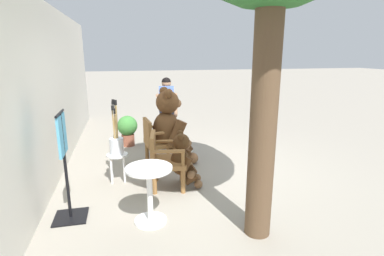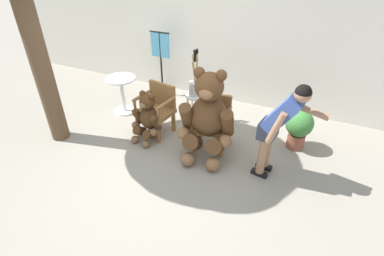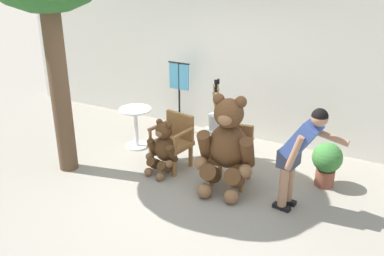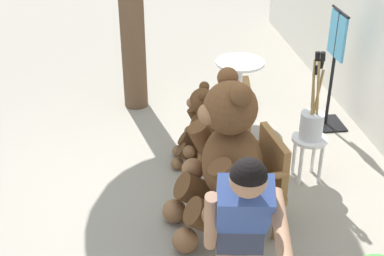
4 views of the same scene
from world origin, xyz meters
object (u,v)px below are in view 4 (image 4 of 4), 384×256
Objects in this scene: brush_bucket at (312,120)px; round_side_table at (239,83)px; teddy_bear_small at (200,127)px; white_stool at (309,147)px; clothing_display_stand at (333,68)px; teddy_bear_large at (223,160)px; person_visitor at (242,224)px; wooden_chair_right at (253,180)px; wooden_chair_left at (229,123)px.

round_side_table is at bearing -163.72° from brush_bucket.
teddy_bear_small reaches higher than white_stool.
round_side_table is 0.53× the size of clothing_display_stand.
teddy_bear_large is at bearing 1.66° from teddy_bear_small.
person_visitor is at bearing -12.32° from round_side_table.
teddy_bear_small reaches higher than wooden_chair_right.
teddy_bear_large is 1.07m from person_visitor.
clothing_display_stand is (-1.02, 0.59, 0.36)m from white_stool.
person_visitor is 1.71× the size of brush_bucket.
round_side_table is at bearing -163.70° from white_stool.
brush_bucket is (0.00, -0.00, 0.29)m from white_stool.
teddy_bear_small is at bearing -68.83° from clothing_display_stand.
wooden_chair_left is 1.46m from clothing_display_stand.
wooden_chair_right is at bearing 93.52° from teddy_bear_large.
white_stool is at bearing 147.91° from person_visitor.
teddy_bear_large is at bearing -56.50° from white_stool.
white_stool is 0.34× the size of clothing_display_stand.
wooden_chair_right is 1.07m from teddy_bear_small.
person_visitor is 2.00m from brush_bucket.
teddy_bear_large reaches higher than white_stool.
teddy_bear_large reaches higher than wooden_chair_right.
clothing_display_stand is (-0.61, 1.58, 0.29)m from teddy_bear_small.
wooden_chair_right is at bearing 15.55° from teddy_bear_small.
brush_bucket reaches higher than round_side_table.
teddy_bear_small is 0.64× the size of clothing_display_stand.
brush_bucket is (-0.62, 0.71, 0.18)m from wooden_chair_right.
brush_bucket reaches higher than teddy_bear_small.
teddy_bear_small is (-1.05, -0.03, -0.27)m from teddy_bear_large.
teddy_bear_small is 1.72m from clothing_display_stand.
brush_bucket is at bearing 131.30° from wooden_chair_right.
brush_bucket is (0.41, 1.00, 0.22)m from teddy_bear_small.
person_visitor is 2.06m from white_stool.
wooden_chair_left and wooden_chair_right have the same top height.
wooden_chair_left is 0.60× the size of teddy_bear_large.
clothing_display_stand reaches higher than wooden_chair_left.
white_stool is at bearing 67.51° from teddy_bear_small.
wooden_chair_right is at bearing -38.13° from clothing_display_stand.
wooden_chair_left is 1.19× the size of round_side_table.
teddy_bear_large is (1.03, -0.26, 0.24)m from wooden_chair_left.
person_visitor is 3.27× the size of white_stool.
white_stool is (0.41, 1.00, -0.07)m from teddy_bear_small.
teddy_bear_large is 0.95× the size of person_visitor.
wooden_chair_right is 0.96m from brush_bucket.
teddy_bear_small is at bearing -93.38° from wooden_chair_left.
person_visitor reaches higher than clothing_display_stand.
wooden_chair_left is 0.98× the size of brush_bucket.
wooden_chair_left is 0.57× the size of person_visitor.
person_visitor is at bearing -18.18° from wooden_chair_right.
person_visitor is 2.09× the size of round_side_table.
wooden_chair_left is at bearing -119.17° from white_stool.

